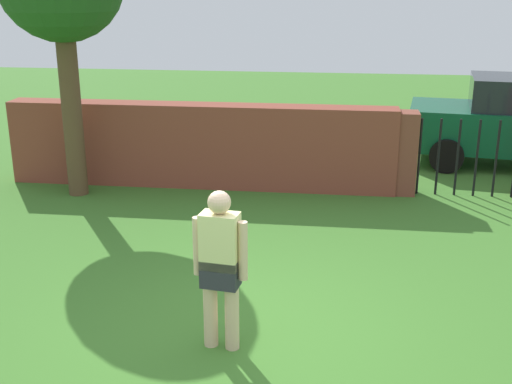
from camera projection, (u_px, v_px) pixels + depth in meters
name	position (u px, v px, depth m)	size (l,w,h in m)	color
ground_plane	(245.00, 334.00, 6.71)	(40.00, 40.00, 0.00)	#3D7528
brick_wall	(200.00, 145.00, 11.35)	(6.72, 0.50, 1.45)	brown
person	(220.00, 263.00, 6.21)	(0.54, 0.27, 1.62)	beige
fence_gate	(467.00, 155.00, 10.81)	(2.53, 0.44, 1.40)	brown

